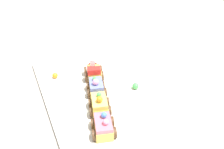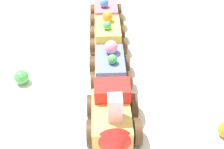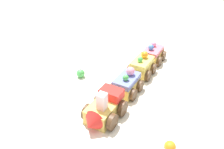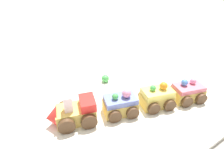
{
  "view_description": "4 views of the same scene",
  "coord_description": "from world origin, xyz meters",
  "px_view_note": "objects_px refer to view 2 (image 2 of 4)",
  "views": [
    {
      "loc": [
        -0.55,
        0.25,
        0.48
      ],
      "look_at": [
        0.05,
        -0.03,
        0.06
      ],
      "focal_mm": 35.0,
      "sensor_mm": 36.0,
      "label": 1
    },
    {
      "loc": [
        0.41,
        -0.09,
        0.34
      ],
      "look_at": [
        0.05,
        0.03,
        0.03
      ],
      "focal_mm": 50.0,
      "sensor_mm": 36.0,
      "label": 2
    },
    {
      "loc": [
        0.48,
        0.1,
        0.35
      ],
      "look_at": [
        0.03,
        -0.01,
        0.06
      ],
      "focal_mm": 35.0,
      "sensor_mm": 36.0,
      "label": 3
    },
    {
      "loc": [
        0.23,
        0.3,
        0.31
      ],
      "look_at": [
        0.02,
        -0.04,
        0.08
      ],
      "focal_mm": 28.0,
      "sensor_mm": 36.0,
      "label": 4
    }
  ],
  "objects_px": {
    "cake_train_locomotive": "(113,120)",
    "gumball_green": "(22,78)",
    "cake_car_lemon": "(108,36)",
    "cake_car_blueberry": "(110,69)",
    "cake_car_strawberry": "(106,13)"
  },
  "relations": [
    {
      "from": "gumball_green",
      "to": "cake_car_lemon",
      "type": "bearing_deg",
      "value": 109.22
    },
    {
      "from": "cake_train_locomotive",
      "to": "gumball_green",
      "type": "height_order",
      "value": "cake_train_locomotive"
    },
    {
      "from": "cake_car_lemon",
      "to": "cake_car_strawberry",
      "type": "distance_m",
      "value": 0.09
    },
    {
      "from": "cake_car_blueberry",
      "to": "cake_car_lemon",
      "type": "relative_size",
      "value": 1.0
    },
    {
      "from": "cake_car_lemon",
      "to": "gumball_green",
      "type": "bearing_deg",
      "value": -54.88
    },
    {
      "from": "cake_train_locomotive",
      "to": "gumball_green",
      "type": "relative_size",
      "value": 5.0
    },
    {
      "from": "cake_car_blueberry",
      "to": "cake_car_strawberry",
      "type": "bearing_deg",
      "value": -179.87
    },
    {
      "from": "cake_car_blueberry",
      "to": "gumball_green",
      "type": "distance_m",
      "value": 0.14
    },
    {
      "from": "gumball_green",
      "to": "cake_car_strawberry",
      "type": "bearing_deg",
      "value": 127.52
    },
    {
      "from": "cake_car_lemon",
      "to": "gumball_green",
      "type": "height_order",
      "value": "cake_car_lemon"
    },
    {
      "from": "cake_car_strawberry",
      "to": "gumball_green",
      "type": "distance_m",
      "value": 0.24
    },
    {
      "from": "cake_car_blueberry",
      "to": "gumball_green",
      "type": "relative_size",
      "value": 3.73
    },
    {
      "from": "cake_car_strawberry",
      "to": "cake_car_lemon",
      "type": "bearing_deg",
      "value": 0.15
    },
    {
      "from": "cake_car_blueberry",
      "to": "cake_car_strawberry",
      "type": "relative_size",
      "value": 1.0
    },
    {
      "from": "cake_car_blueberry",
      "to": "cake_car_strawberry",
      "type": "distance_m",
      "value": 0.19
    }
  ]
}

